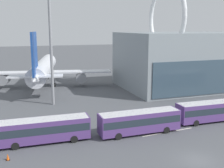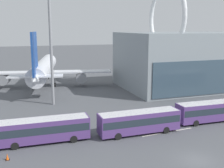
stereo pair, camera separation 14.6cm
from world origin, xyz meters
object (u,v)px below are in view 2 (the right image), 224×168
(floodlight_mast, at_px, (49,1))
(traffic_cone_0, at_px, (7,157))
(shuttle_bus_2, at_px, (139,121))
(airliner_at_gate_near, at_px, (43,69))
(shuttle_bus_3, at_px, (212,110))
(shuttle_bus_1, at_px, (44,129))
(airliner_at_gate_far, at_px, (213,60))

(floodlight_mast, distance_m, traffic_cone_0, 31.31)
(shuttle_bus_2, bearing_deg, airliner_at_gate_near, 104.58)
(shuttle_bus_2, xyz_separation_m, shuttle_bus_3, (13.51, 1.02, 0.00))
(airliner_at_gate_near, xyz_separation_m, floodlight_mast, (0.11, -18.26, 15.46))
(shuttle_bus_3, distance_m, traffic_cone_0, 31.93)
(floodlight_mast, bearing_deg, shuttle_bus_1, -100.93)
(shuttle_bus_3, bearing_deg, shuttle_bus_2, -174.20)
(airliner_at_gate_far, bearing_deg, airliner_at_gate_near, 95.68)
(airliner_at_gate_far, distance_m, shuttle_bus_2, 62.02)
(floodlight_mast, height_order, traffic_cone_0, floodlight_mast)
(shuttle_bus_1, distance_m, floodlight_mast, 26.54)
(shuttle_bus_2, relative_size, shuttle_bus_3, 0.99)
(shuttle_bus_2, height_order, shuttle_bus_3, same)
(shuttle_bus_1, bearing_deg, airliner_at_gate_far, 35.94)
(shuttle_bus_1, relative_size, traffic_cone_0, 15.22)
(airliner_at_gate_near, bearing_deg, shuttle_bus_3, -136.13)
(airliner_at_gate_far, xyz_separation_m, traffic_cone_0, (-63.90, -44.51, -4.37))
(shuttle_bus_2, distance_m, traffic_cone_0, 18.43)
(shuttle_bus_3, bearing_deg, airliner_at_gate_far, 53.17)
(traffic_cone_0, bearing_deg, floodlight_mast, 69.98)
(airliner_at_gate_far, xyz_separation_m, shuttle_bus_2, (-45.74, -41.79, -2.82))
(shuttle_bus_1, relative_size, shuttle_bus_2, 1.01)
(airliner_at_gate_far, bearing_deg, traffic_cone_0, 127.05)
(shuttle_bus_3, bearing_deg, floodlight_mast, 142.19)
(floodlight_mast, xyz_separation_m, traffic_cone_0, (-8.32, -22.85, -19.73))
(airliner_at_gate_far, distance_m, shuttle_bus_3, 52.05)
(airliner_at_gate_near, distance_m, shuttle_bus_3, 44.21)
(traffic_cone_0, bearing_deg, airliner_at_gate_far, 34.86)
(traffic_cone_0, bearing_deg, airliner_at_gate_near, 78.70)
(shuttle_bus_1, bearing_deg, traffic_cone_0, -138.80)
(airliner_at_gate_near, relative_size, shuttle_bus_2, 3.05)
(shuttle_bus_3, height_order, traffic_cone_0, shuttle_bus_3)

